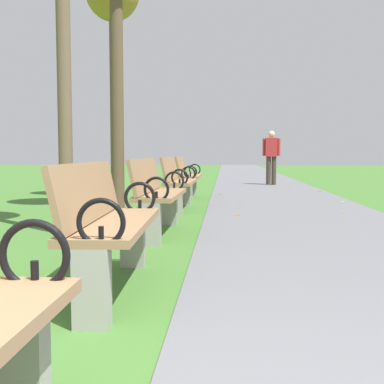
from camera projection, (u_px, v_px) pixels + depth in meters
name	position (u px, v px, depth m)	size (l,w,h in m)	color
paved_walkway	(254.00, 178.00, 18.95)	(2.81, 44.00, 0.02)	slate
park_bench_2	(109.00, 222.00, 3.44)	(0.52, 1.61, 0.90)	#93704C
park_bench_3	(157.00, 194.00, 5.89)	(0.50, 1.61, 0.90)	#93704C
park_bench_4	(178.00, 181.00, 8.46)	(0.49, 1.61, 0.90)	#93704C
park_bench_5	(187.00, 176.00, 10.65)	(0.48, 1.60, 0.90)	#93704C
pedestrian_walking	(271.00, 155.00, 14.91)	(0.53, 0.26, 1.62)	#3D3328
scattered_leaves	(176.00, 224.00, 6.74)	(5.12, 10.82, 0.02)	#AD6B23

